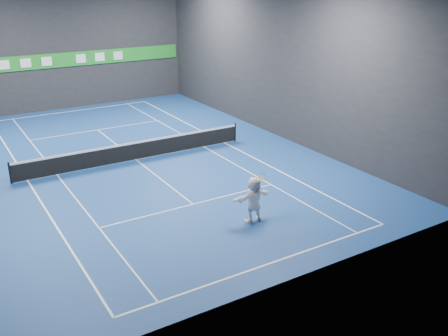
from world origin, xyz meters
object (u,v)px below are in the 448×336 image
tennis_net (135,150)px  tennis_racket (262,178)px  player (254,199)px  tennis_ball (244,164)px

tennis_net → tennis_racket: size_ratio=21.58×
player → tennis_racket: (0.39, 0.05, 0.81)m
player → tennis_net: player is taller
tennis_racket → tennis_ball: bearing=171.4°
player → tennis_net: bearing=-82.0°
player → tennis_ball: bearing=-24.4°
tennis_net → tennis_racket: bearing=-79.1°
tennis_ball → player: bearing=-23.9°
tennis_ball → tennis_net: tennis_ball is taller
player → tennis_racket: 0.90m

